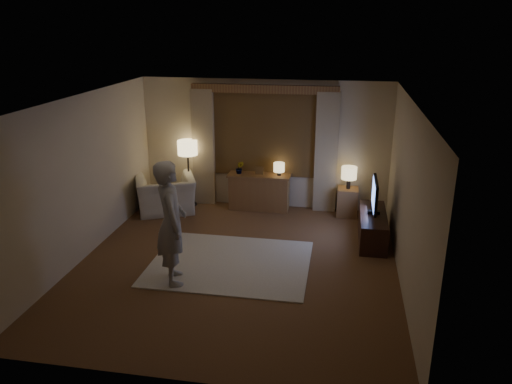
% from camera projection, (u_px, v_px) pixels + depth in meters
% --- Properties ---
extents(room, '(5.04, 5.54, 2.64)m').
position_uv_depth(room, '(242.00, 175.00, 7.97)').
color(room, brown).
rests_on(room, ground).
extents(rug, '(2.50, 2.00, 0.02)m').
position_uv_depth(rug, '(230.00, 263.00, 7.96)').
color(rug, beige).
rests_on(rug, floor).
extents(sideboard, '(1.20, 0.40, 0.70)m').
position_uv_depth(sideboard, '(259.00, 193.00, 10.16)').
color(sideboard, brown).
rests_on(sideboard, floor).
extents(picture_frame, '(0.16, 0.02, 0.20)m').
position_uv_depth(picture_frame, '(259.00, 172.00, 10.01)').
color(picture_frame, brown).
rests_on(picture_frame, sideboard).
extents(plant, '(0.17, 0.13, 0.30)m').
position_uv_depth(plant, '(240.00, 168.00, 10.06)').
color(plant, '#999999').
rests_on(plant, sideboard).
extents(table_lamp_sideboard, '(0.22, 0.22, 0.30)m').
position_uv_depth(table_lamp_sideboard, '(279.00, 168.00, 9.91)').
color(table_lamp_sideboard, black).
rests_on(table_lamp_sideboard, sideboard).
extents(floor_lamp, '(0.40, 0.40, 1.38)m').
position_uv_depth(floor_lamp, '(188.00, 151.00, 10.12)').
color(floor_lamp, black).
rests_on(floor_lamp, floor).
extents(armchair, '(1.44, 1.36, 0.73)m').
position_uv_depth(armchair, '(166.00, 194.00, 10.01)').
color(armchair, beige).
rests_on(armchair, floor).
extents(side_table, '(0.40, 0.40, 0.56)m').
position_uv_depth(side_table, '(347.00, 202.00, 9.84)').
color(side_table, brown).
rests_on(side_table, floor).
extents(table_lamp_side, '(0.30, 0.30, 0.44)m').
position_uv_depth(table_lamp_side, '(349.00, 174.00, 9.65)').
color(table_lamp_side, black).
rests_on(table_lamp_side, side_table).
extents(tv_stand, '(0.45, 1.40, 0.50)m').
position_uv_depth(tv_stand, '(372.00, 227.00, 8.73)').
color(tv_stand, black).
rests_on(tv_stand, floor).
extents(tv, '(0.21, 0.85, 0.61)m').
position_uv_depth(tv, '(375.00, 195.00, 8.54)').
color(tv, black).
rests_on(tv, tv_stand).
extents(person, '(0.68, 0.79, 1.84)m').
position_uv_depth(person, '(171.00, 223.00, 7.12)').
color(person, '#A49E97').
rests_on(person, rug).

